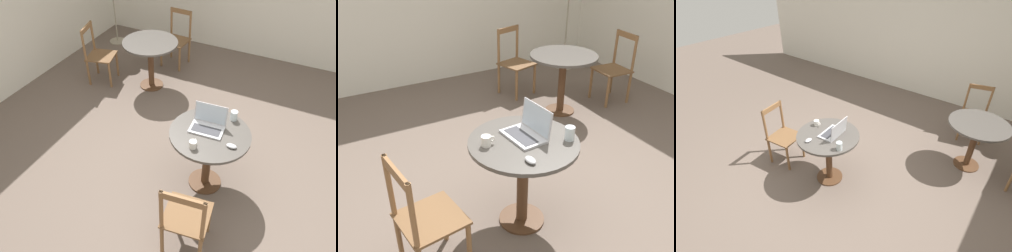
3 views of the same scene
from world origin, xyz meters
TOP-DOWN VIEW (x-y plane):
  - ground_plane at (0.00, 0.00)m, footprint 16.00×16.00m
  - cafe_table_near at (0.02, -0.08)m, footprint 0.81×0.81m
  - cafe_table_mid at (1.49, 1.40)m, footprint 0.81×0.81m
  - chair_near_left at (-0.79, -0.18)m, footprint 0.45×0.45m
  - chair_mid_right at (2.31, 1.35)m, footprint 0.43×0.43m
  - chair_mid_back at (1.29, 2.21)m, footprint 0.49×0.49m
  - laptop at (0.08, -0.03)m, footprint 0.26×0.35m
  - mouse at (-0.08, -0.33)m, footprint 0.06×0.10m
  - mug at (-0.24, 0.00)m, footprint 0.11×0.07m
  - drinking_glass at (0.32, -0.22)m, footprint 0.07×0.07m

SIDE VIEW (x-z plane):
  - ground_plane at x=0.00m, z-range 0.00..0.00m
  - chair_near_left at x=-0.79m, z-range -0.01..0.90m
  - chair_mid_right at x=2.31m, z-range -0.01..0.90m
  - chair_mid_back at x=1.29m, z-range -0.01..0.90m
  - cafe_table_near at x=0.02m, z-range 0.22..0.97m
  - cafe_table_mid at x=1.49m, z-range 0.22..0.97m
  - mouse at x=-0.08m, z-range 0.75..0.78m
  - mug at x=-0.24m, z-range 0.75..0.83m
  - laptop at x=0.08m, z-range 0.68..0.91m
  - drinking_glass at x=0.32m, z-range 0.75..0.85m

